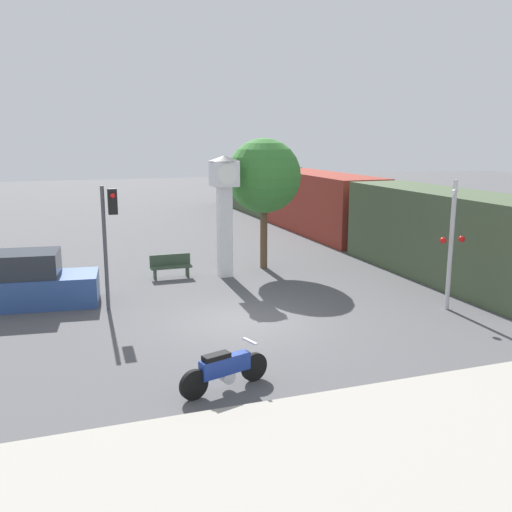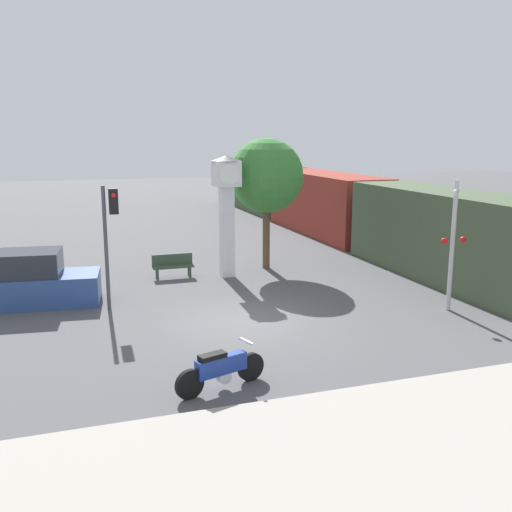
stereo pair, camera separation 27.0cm
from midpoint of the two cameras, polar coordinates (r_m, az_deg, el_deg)
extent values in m
plane|color=#4C4C4F|center=(17.26, -0.83, -6.56)|extent=(120.00, 120.00, 0.00)
cube|color=#9E998E|center=(10.33, 14.24, -20.14)|extent=(36.00, 6.00, 0.10)
cylinder|color=black|center=(13.18, 0.07, -11.02)|extent=(0.66, 0.30, 0.66)
cylinder|color=black|center=(12.39, -6.02, -12.65)|extent=(0.66, 0.30, 0.66)
cube|color=navy|center=(12.67, -2.89, -10.82)|extent=(1.23, 0.60, 0.40)
cube|color=black|center=(12.47, -3.76, -9.97)|extent=(0.67, 0.43, 0.11)
cylinder|color=silver|center=(12.81, -2.66, -11.91)|extent=(0.36, 0.30, 0.31)
cube|color=silver|center=(12.88, -0.36, -8.53)|extent=(0.21, 0.48, 0.04)
cube|color=white|center=(22.38, -2.59, 2.43)|extent=(0.51, 0.51, 3.56)
cube|color=white|center=(22.12, -2.65, 8.23)|extent=(0.97, 0.97, 0.97)
cylinder|color=white|center=(21.64, -2.28, 8.16)|extent=(0.78, 0.02, 0.78)
cone|color=#333338|center=(22.09, -2.66, 9.75)|extent=(1.16, 1.16, 0.20)
cube|color=#425138|center=(23.35, 18.97, 1.99)|extent=(2.80, 10.48, 3.40)
cube|color=maroon|center=(32.75, 7.19, 5.23)|extent=(2.80, 10.48, 3.40)
cube|color=#425138|center=(42.96, 0.78, 6.90)|extent=(2.80, 10.48, 3.40)
cylinder|color=#47474C|center=(18.58, -14.36, 0.73)|extent=(0.12, 0.12, 3.97)
cube|color=black|center=(18.38, -13.66, 5.33)|extent=(0.28, 0.24, 0.80)
sphere|color=red|center=(18.21, -13.65, 5.91)|extent=(0.16, 0.16, 0.16)
cylinder|color=#B7B7BC|center=(18.94, 19.42, 0.90)|extent=(0.14, 0.14, 4.14)
cube|color=white|center=(18.70, 19.79, 6.08)|extent=(0.82, 0.82, 0.14)
sphere|color=red|center=(18.65, 18.71, 1.44)|extent=(0.20, 0.20, 0.20)
sphere|color=red|center=(19.08, 20.39, 1.54)|extent=(0.20, 0.20, 0.20)
cylinder|color=brown|center=(23.85, 1.35, 1.92)|extent=(0.30, 0.30, 2.65)
sphere|color=#387A33|center=(23.54, 1.38, 8.03)|extent=(3.05, 3.05, 3.05)
cube|color=#384C38|center=(22.53, -7.94, -1.06)|extent=(1.60, 0.44, 0.08)
cube|color=#384C38|center=(22.66, -8.04, -0.34)|extent=(1.60, 0.06, 0.44)
cube|color=#384C38|center=(22.49, -9.52, -1.78)|extent=(0.08, 0.35, 0.41)
cube|color=#384C38|center=(22.71, -6.33, -1.55)|extent=(0.08, 0.35, 0.41)
cube|color=#2D4C8C|center=(20.16, -20.97, -3.15)|extent=(4.38, 2.27, 1.00)
cube|color=#262B33|center=(19.99, -21.72, -0.68)|extent=(2.38, 1.90, 0.80)
camera|label=1|loc=(0.13, -89.56, 0.09)|focal=40.00mm
camera|label=2|loc=(0.13, 90.44, -0.09)|focal=40.00mm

